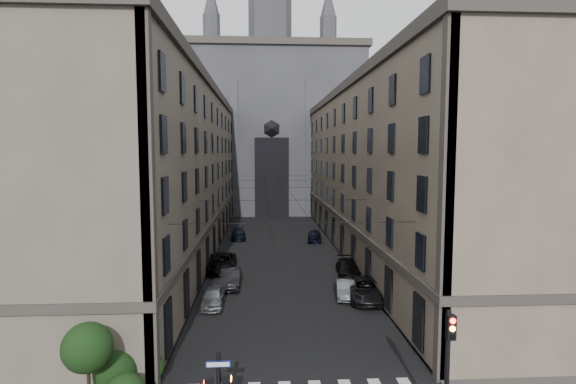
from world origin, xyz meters
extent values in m
cube|color=#383533|center=(-10.50, 36.00, 0.07)|extent=(7.00, 80.00, 0.15)
cube|color=#383533|center=(10.50, 36.00, 0.07)|extent=(7.00, 80.00, 0.15)
cube|color=brown|center=(-13.50, 36.00, 9.00)|extent=(13.00, 60.00, 18.00)
cube|color=#38332D|center=(-13.50, 36.00, 18.40)|extent=(13.60, 60.60, 0.90)
cube|color=#38332D|center=(-13.50, 36.00, 4.20)|extent=(13.40, 60.30, 0.50)
cube|color=brown|center=(13.50, 36.00, 9.00)|extent=(13.00, 60.00, 18.00)
cube|color=#38332D|center=(13.50, 36.00, 18.40)|extent=(13.60, 60.60, 0.90)
cube|color=#38332D|center=(13.50, 36.00, 4.20)|extent=(13.40, 60.30, 0.50)
cube|color=#2D2D33|center=(0.00, 75.00, 15.00)|extent=(34.00, 22.00, 30.00)
cube|color=#38332D|center=(0.00, 75.00, 30.50)|extent=(35.00, 23.00, 1.20)
cylinder|color=#2D2D33|center=(0.00, 75.00, 37.00)|extent=(8.40, 8.40, 14.00)
cone|color=#2D2D33|center=(-11.00, 72.00, 36.50)|extent=(3.20, 3.20, 13.00)
cone|color=#2D2D33|center=(11.00, 72.00, 36.50)|extent=(3.20, 3.20, 13.00)
cube|color=black|center=(0.00, 63.95, 7.00)|extent=(6.00, 0.30, 14.00)
cube|color=orange|center=(-3.22, 1.50, 2.90)|extent=(0.34, 0.24, 0.38)
cube|color=#FF0C07|center=(-3.88, 1.60, 2.70)|extent=(0.34, 0.24, 0.38)
cube|color=navy|center=(-3.50, 1.37, 3.55)|extent=(0.95, 0.05, 0.24)
cylinder|color=black|center=(5.60, 2.00, 2.60)|extent=(0.20, 0.20, 5.20)
cube|color=black|center=(5.60, 1.78, 4.60)|extent=(0.34, 0.30, 1.00)
cylinder|color=#FF0C07|center=(5.60, 1.62, 4.92)|extent=(0.22, 0.05, 0.22)
cylinder|color=orange|center=(5.60, 1.62, 4.60)|extent=(0.22, 0.05, 0.22)
cylinder|color=black|center=(5.60, 1.62, 4.28)|extent=(0.22, 0.05, 0.22)
sphere|color=black|center=(-8.80, 5.80, 1.15)|extent=(2.00, 2.00, 2.00)
sphere|color=black|center=(-7.40, 6.80, 0.85)|extent=(1.40, 1.40, 1.40)
cylinder|color=black|center=(-9.50, 4.50, 1.35)|extent=(0.16, 0.16, 2.40)
sphere|color=black|center=(-9.50, 4.50, 2.95)|extent=(2.20, 2.20, 2.20)
cylinder|color=black|center=(0.00, 10.00, 7.50)|extent=(14.00, 0.03, 0.03)
cylinder|color=black|center=(0.00, 22.00, 7.50)|extent=(14.00, 0.03, 0.03)
cylinder|color=black|center=(0.00, 35.00, 7.50)|extent=(14.00, 0.03, 0.03)
cylinder|color=black|center=(0.00, 48.00, 7.50)|extent=(14.00, 0.03, 0.03)
cylinder|color=black|center=(0.00, 60.00, 7.50)|extent=(14.00, 0.03, 0.03)
cylinder|color=black|center=(-1.30, 36.00, 7.10)|extent=(0.03, 60.00, 0.03)
cylinder|color=black|center=(1.30, 36.00, 7.10)|extent=(0.03, 60.00, 0.03)
imported|color=slate|center=(-5.50, 17.98, 0.70)|extent=(1.71, 4.13, 1.40)
imported|color=black|center=(-4.50, 22.73, 0.78)|extent=(1.67, 4.72, 1.55)
imported|color=black|center=(-5.69, 27.98, 0.81)|extent=(2.94, 5.95, 1.62)
imported|color=black|center=(-4.89, 43.84, 0.66)|extent=(2.13, 4.64, 1.32)
imported|color=slate|center=(4.78, 19.45, 0.67)|extent=(1.95, 4.24, 1.35)
imported|color=black|center=(6.20, 18.81, 0.82)|extent=(3.04, 6.04, 1.64)
imported|color=black|center=(6.20, 25.67, 0.72)|extent=(2.45, 5.12, 1.44)
imported|color=black|center=(4.95, 41.69, 0.73)|extent=(2.24, 4.47, 1.46)
camera|label=1|loc=(-1.84, -14.96, 11.50)|focal=28.00mm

